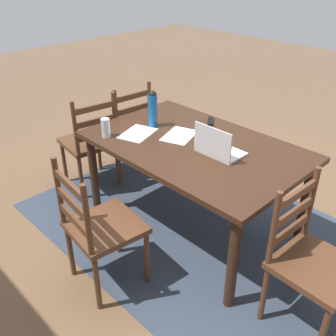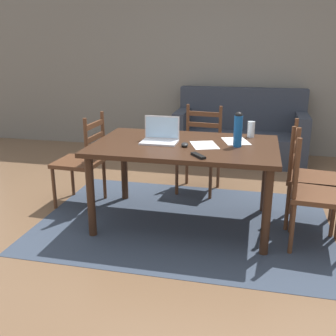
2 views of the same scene
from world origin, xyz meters
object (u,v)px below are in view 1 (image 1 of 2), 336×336
object	(u,v)px
laptop	(217,147)
computer_mouse	(202,137)
dining_table	(194,154)
drinking_glass	(106,128)
chair_far_head	(100,228)
water_bottle	(152,108)
chair_left_far	(310,262)
chair_right_far	(90,142)
chair_right_near	(125,129)
tv_remote	(210,121)

from	to	relation	value
laptop	computer_mouse	xyz separation A→B (m)	(0.24, -0.12, -0.04)
laptop	computer_mouse	size ratio (longest dim) A/B	3.20
dining_table	drinking_glass	distance (m)	0.70
computer_mouse	laptop	bearing A→B (deg)	141.80
computer_mouse	drinking_glass	bearing A→B (deg)	29.93
laptop	drinking_glass	distance (m)	0.88
chair_far_head	computer_mouse	bearing A→B (deg)	-89.31
water_bottle	computer_mouse	xyz separation A→B (m)	(-0.44, -0.11, -0.14)
chair_left_far	drinking_glass	distance (m)	1.71
chair_right_far	water_bottle	bearing A→B (deg)	-162.02
water_bottle	chair_right_far	bearing A→B (deg)	17.98
water_bottle	chair_left_far	bearing A→B (deg)	172.65
dining_table	chair_right_near	size ratio (longest dim) A/B	1.71
laptop	tv_remote	distance (m)	0.58
chair_right_far	computer_mouse	world-z (taller)	chair_right_far
chair_left_far	laptop	world-z (taller)	laptop
chair_right_far	tv_remote	bearing A→B (deg)	-146.57
chair_far_head	computer_mouse	xyz separation A→B (m)	(0.01, -0.99, 0.32)
chair_left_far	laptop	distance (m)	0.96
chair_far_head	water_bottle	world-z (taller)	water_bottle
water_bottle	laptop	bearing A→B (deg)	178.94
chair_far_head	chair_left_far	distance (m)	1.30
chair_right_far	laptop	bearing A→B (deg)	-171.61
laptop	drinking_glass	size ratio (longest dim) A/B	2.15
dining_table	chair_right_near	distance (m)	1.14
chair_left_far	tv_remote	xyz separation A→B (m)	(1.28, -0.60, 0.31)
chair_right_near	chair_left_far	bearing A→B (deg)	169.44
dining_table	water_bottle	size ratio (longest dim) A/B	5.39
laptop	water_bottle	world-z (taller)	water_bottle
chair_right_near	computer_mouse	size ratio (longest dim) A/B	9.50
computer_mouse	tv_remote	world-z (taller)	computer_mouse
dining_table	laptop	world-z (taller)	laptop
chair_right_near	laptop	xyz separation A→B (m)	(-1.33, 0.22, 0.36)
dining_table	chair_left_far	bearing A→B (deg)	169.41
tv_remote	laptop	bearing A→B (deg)	96.18
dining_table	tv_remote	bearing A→B (deg)	-65.57
chair_right_near	laptop	bearing A→B (deg)	170.52
dining_table	computer_mouse	bearing A→B (deg)	-80.64
chair_left_far	chair_right_far	world-z (taller)	same
laptop	computer_mouse	distance (m)	0.28
chair_left_far	chair_far_head	bearing A→B (deg)	31.76
dining_table	tv_remote	world-z (taller)	tv_remote
chair_far_head	chair_right_near	bearing A→B (deg)	-44.97
computer_mouse	dining_table	bearing A→B (deg)	86.96
laptop	drinking_glass	bearing A→B (deg)	25.56
chair_left_far	tv_remote	world-z (taller)	chair_left_far
chair_left_far	chair_right_far	bearing A→B (deg)	0.20
computer_mouse	water_bottle	bearing A→B (deg)	1.07
chair_right_near	chair_far_head	xyz separation A→B (m)	(-1.10, 1.09, 0.00)
dining_table	chair_right_far	bearing A→B (deg)	10.97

